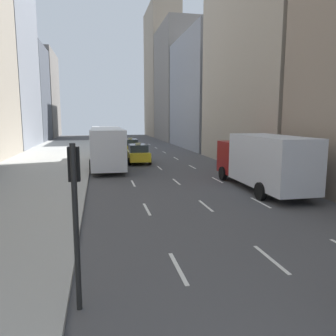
{
  "coord_description": "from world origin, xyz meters",
  "views": [
    {
      "loc": [
        -2.22,
        -0.26,
        4.1
      ],
      "look_at": [
        1.0,
        15.05,
        1.7
      ],
      "focal_mm": 35.0,
      "sensor_mm": 36.0,
      "label": 1
    }
  ],
  "objects_px": {
    "taxi_second": "(130,146)",
    "traffic_light_pole": "(75,200)",
    "taxi_lead": "(138,154)",
    "city_bus": "(107,145)",
    "box_truck": "(262,160)"
  },
  "relations": [
    {
      "from": "taxi_second",
      "to": "city_bus",
      "type": "relative_size",
      "value": 0.38
    },
    {
      "from": "taxi_lead",
      "to": "city_bus",
      "type": "relative_size",
      "value": 0.38
    },
    {
      "from": "traffic_light_pole",
      "to": "taxi_second",
      "type": "bearing_deg",
      "value": 82.57
    },
    {
      "from": "taxi_second",
      "to": "traffic_light_pole",
      "type": "distance_m",
      "value": 30.57
    },
    {
      "from": "traffic_light_pole",
      "to": "city_bus",
      "type": "bearing_deg",
      "value": 86.96
    },
    {
      "from": "taxi_second",
      "to": "traffic_light_pole",
      "type": "xyz_separation_m",
      "value": [
        -3.95,
        -30.28,
        1.53
      ]
    },
    {
      "from": "city_bus",
      "to": "traffic_light_pole",
      "type": "distance_m",
      "value": 21.47
    },
    {
      "from": "taxi_lead",
      "to": "box_truck",
      "type": "xyz_separation_m",
      "value": [
        5.6,
        -12.65,
        0.83
      ]
    },
    {
      "from": "taxi_second",
      "to": "city_bus",
      "type": "height_order",
      "value": "city_bus"
    },
    {
      "from": "taxi_second",
      "to": "box_truck",
      "type": "distance_m",
      "value": 21.04
    },
    {
      "from": "box_truck",
      "to": "taxi_second",
      "type": "bearing_deg",
      "value": 105.45
    },
    {
      "from": "taxi_lead",
      "to": "city_bus",
      "type": "distance_m",
      "value": 3.2
    },
    {
      "from": "box_truck",
      "to": "traffic_light_pole",
      "type": "xyz_separation_m",
      "value": [
        -9.55,
        -10.02,
        0.7
      ]
    },
    {
      "from": "city_bus",
      "to": "box_truck",
      "type": "bearing_deg",
      "value": -53.62
    },
    {
      "from": "taxi_second",
      "to": "box_truck",
      "type": "xyz_separation_m",
      "value": [
        5.6,
        -20.26,
        0.83
      ]
    }
  ]
}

